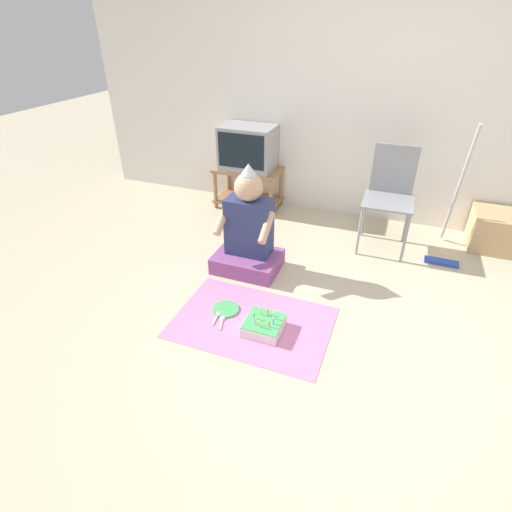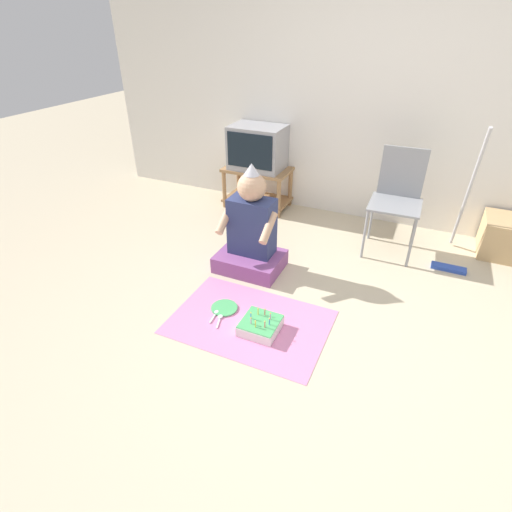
# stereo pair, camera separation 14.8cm
# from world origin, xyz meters

# --- Properties ---
(ground_plane) EXTENTS (16.00, 16.00, 0.00)m
(ground_plane) POSITION_xyz_m (0.00, 0.00, 0.00)
(ground_plane) COLOR beige
(wall_back) EXTENTS (6.40, 0.06, 2.55)m
(wall_back) POSITION_xyz_m (0.00, 2.11, 1.27)
(wall_back) COLOR white
(wall_back) RESTS_ON ground_plane
(tv_stand) EXTENTS (0.71, 0.42, 0.44)m
(tv_stand) POSITION_xyz_m (-1.34, 1.88, 0.26)
(tv_stand) COLOR #997047
(tv_stand) RESTS_ON ground_plane
(tv) EXTENTS (0.56, 0.40, 0.45)m
(tv) POSITION_xyz_m (-1.34, 1.88, 0.67)
(tv) COLOR #99999E
(tv) RESTS_ON tv_stand
(folding_chair) EXTENTS (0.44, 0.43, 0.91)m
(folding_chair) POSITION_xyz_m (0.16, 1.53, 0.53)
(folding_chair) COLOR gray
(folding_chair) RESTS_ON ground_plane
(cardboard_box_stack) EXTENTS (0.51, 0.43, 0.34)m
(cardboard_box_stack) POSITION_xyz_m (1.17, 1.84, 0.17)
(cardboard_box_stack) COLOR tan
(cardboard_box_stack) RESTS_ON ground_plane
(dust_mop) EXTENTS (0.28, 0.52, 1.20)m
(dust_mop) POSITION_xyz_m (0.70, 1.48, 0.35)
(dust_mop) COLOR #2D4CB2
(dust_mop) RESTS_ON ground_plane
(person_seated) EXTENTS (0.54, 0.41, 0.91)m
(person_seated) POSITION_xyz_m (-0.86, 0.69, 0.33)
(person_seated) COLOR #8C4C8C
(person_seated) RESTS_ON ground_plane
(party_cloth) EXTENTS (1.10, 0.75, 0.01)m
(party_cloth) POSITION_xyz_m (-0.56, 0.03, 0.00)
(party_cloth) COLOR pink
(party_cloth) RESTS_ON ground_plane
(birthday_cake) EXTENTS (0.26, 0.26, 0.14)m
(birthday_cake) POSITION_xyz_m (-0.46, -0.02, 0.05)
(birthday_cake) COLOR white
(birthday_cake) RESTS_ON party_cloth
(paper_plate) EXTENTS (0.20, 0.20, 0.01)m
(paper_plate) POSITION_xyz_m (-0.80, 0.09, 0.01)
(paper_plate) COLOR #4CB266
(paper_plate) RESTS_ON party_cloth
(plastic_spoon_near) EXTENTS (0.04, 0.15, 0.01)m
(plastic_spoon_near) POSITION_xyz_m (-0.82, 0.00, 0.01)
(plastic_spoon_near) COLOR white
(plastic_spoon_near) RESTS_ON party_cloth
(plastic_spoon_far) EXTENTS (0.06, 0.14, 0.01)m
(plastic_spoon_far) POSITION_xyz_m (-0.77, -0.03, 0.01)
(plastic_spoon_far) COLOR white
(plastic_spoon_far) RESTS_ON party_cloth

